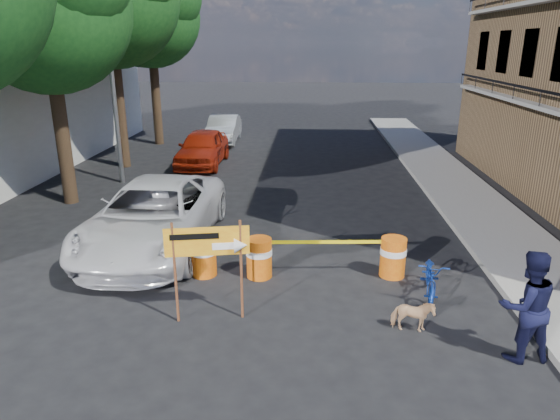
# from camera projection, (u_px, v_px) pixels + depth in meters

# --- Properties ---
(ground) EXTENTS (120.00, 120.00, 0.00)m
(ground) POSITION_uv_depth(u_px,v_px,m) (254.00, 322.00, 9.35)
(ground) COLOR black
(ground) RESTS_ON ground
(sidewalk_east) EXTENTS (2.40, 40.00, 0.15)m
(sidewalk_east) POSITION_uv_depth(u_px,v_px,m) (486.00, 218.00, 14.65)
(sidewalk_east) COLOR gray
(sidewalk_east) RESTS_ON ground
(tree_mid_a) EXTENTS (5.25, 5.00, 8.68)m
(tree_mid_a) POSITION_uv_depth(u_px,v_px,m) (46.00, 5.00, 14.45)
(tree_mid_a) COLOR #332316
(tree_mid_a) RESTS_ON ground
(tree_far) EXTENTS (5.04, 4.80, 8.84)m
(tree_far) POSITION_uv_depth(u_px,v_px,m) (151.00, 15.00, 23.85)
(tree_far) COLOR #332316
(tree_far) RESTS_ON ground
(streetlamp) EXTENTS (1.25, 0.18, 8.00)m
(streetlamp) POSITION_uv_depth(u_px,v_px,m) (112.00, 61.00, 17.29)
(streetlamp) COLOR gray
(streetlamp) RESTS_ON ground
(barrel_far_left) EXTENTS (0.58, 0.58, 0.90)m
(barrel_far_left) POSITION_uv_depth(u_px,v_px,m) (119.00, 252.00, 11.29)
(barrel_far_left) COLOR #D24C0C
(barrel_far_left) RESTS_ON ground
(barrel_mid_left) EXTENTS (0.58, 0.58, 0.90)m
(barrel_mid_left) POSITION_uv_depth(u_px,v_px,m) (204.00, 255.00, 11.09)
(barrel_mid_left) COLOR #D24C0C
(barrel_mid_left) RESTS_ON ground
(barrel_mid_right) EXTENTS (0.58, 0.58, 0.90)m
(barrel_mid_right) POSITION_uv_depth(u_px,v_px,m) (259.00, 257.00, 11.01)
(barrel_mid_right) COLOR #D24C0C
(barrel_mid_right) RESTS_ON ground
(barrel_far_right) EXTENTS (0.58, 0.58, 0.90)m
(barrel_far_right) POSITION_uv_depth(u_px,v_px,m) (393.00, 256.00, 11.05)
(barrel_far_right) COLOR #D24C0C
(barrel_far_right) RESTS_ON ground
(detour_sign) EXTENTS (1.51, 0.40, 1.96)m
(detour_sign) POSITION_uv_depth(u_px,v_px,m) (219.00, 248.00, 9.00)
(detour_sign) COLOR #592D19
(detour_sign) RESTS_ON ground
(pedestrian) EXTENTS (1.04, 0.87, 1.91)m
(pedestrian) POSITION_uv_depth(u_px,v_px,m) (527.00, 306.00, 7.99)
(pedestrian) COLOR black
(pedestrian) RESTS_ON ground
(bicycle) EXTENTS (0.72, 0.96, 1.67)m
(bicycle) POSITION_uv_depth(u_px,v_px,m) (433.00, 259.00, 10.02)
(bicycle) COLOR #123499
(bicycle) RESTS_ON ground
(dog) EXTENTS (0.78, 0.42, 0.63)m
(dog) POSITION_uv_depth(u_px,v_px,m) (412.00, 316.00, 8.94)
(dog) COLOR tan
(dog) RESTS_ON ground
(suv_white) EXTENTS (2.80, 5.97, 1.65)m
(suv_white) POSITION_uv_depth(u_px,v_px,m) (154.00, 216.00, 12.56)
(suv_white) COLOR silver
(suv_white) RESTS_ON ground
(sedan_red) EXTENTS (1.78, 4.39, 1.49)m
(sedan_red) POSITION_uv_depth(u_px,v_px,m) (202.00, 148.00, 21.12)
(sedan_red) COLOR #A8240E
(sedan_red) RESTS_ON ground
(sedan_silver) EXTENTS (1.57, 4.23, 1.38)m
(sedan_silver) POSITION_uv_depth(u_px,v_px,m) (224.00, 129.00, 26.08)
(sedan_silver) COLOR silver
(sedan_silver) RESTS_ON ground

